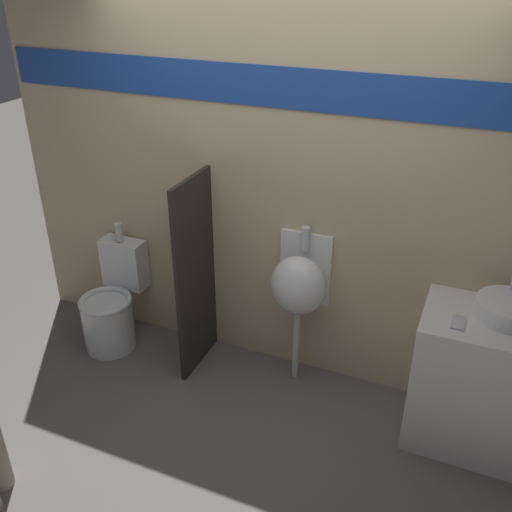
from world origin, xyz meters
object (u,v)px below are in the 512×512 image
at_px(sink_basin, 509,309).
at_px(toilet, 112,307).
at_px(cell_phone, 458,322).
at_px(urinal_near_counter, 299,285).

bearing_deg(sink_basin, toilet, -178.21).
distance_m(sink_basin, cell_phone, 0.30).
distance_m(cell_phone, urinal_near_counter, 1.04).
bearing_deg(cell_phone, urinal_near_counter, 166.35).
bearing_deg(toilet, cell_phone, -1.93).
relative_size(sink_basin, urinal_near_counter, 0.31).
height_order(cell_phone, toilet, toilet).
distance_m(sink_basin, urinal_near_counter, 1.26).
bearing_deg(toilet, sink_basin, 1.79).
xyz_separation_m(sink_basin, cell_phone, (-0.24, -0.16, -0.05)).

